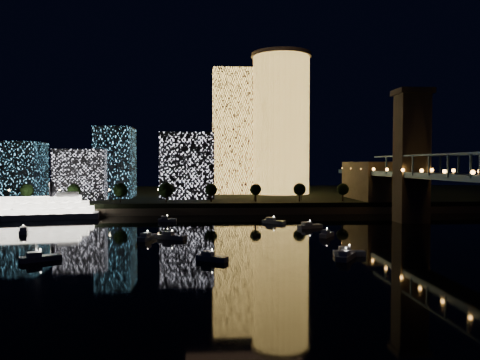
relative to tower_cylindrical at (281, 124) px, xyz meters
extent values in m
plane|color=black|center=(-30.31, -143.75, -44.82)|extent=(520.00, 520.00, 0.00)
cube|color=black|center=(-30.31, 16.25, -42.32)|extent=(420.00, 160.00, 5.00)
cube|color=#6B5E4C|center=(-30.31, -61.75, -43.32)|extent=(420.00, 6.00, 3.00)
cylinder|color=#FFBF51|center=(0.00, 0.00, -1.13)|extent=(32.00, 32.00, 77.38)
cylinder|color=#6B5E4C|center=(0.00, 0.00, 38.57)|extent=(34.00, 34.00, 2.00)
cube|color=#FFBF51|center=(-27.69, 5.51, -4.50)|extent=(22.20, 22.20, 70.64)
cube|color=white|center=(-51.79, -30.09, -23.64)|extent=(26.29, 22.25, 32.36)
cube|color=#5DCAFF|center=(-88.33, -24.53, -22.16)|extent=(17.66, 22.95, 35.31)
cube|color=white|center=(-102.05, -32.54, -27.81)|extent=(24.02, 21.84, 24.02)
cube|color=#5DCAFF|center=(-135.32, -22.35, -25.79)|extent=(20.04, 22.04, 28.05)
cube|color=#6B5E4C|center=(34.69, -93.75, -20.82)|extent=(11.00, 9.00, 48.00)
cube|color=#6B5E4C|center=(34.69, -93.75, 4.18)|extent=(13.00, 11.00, 2.00)
cube|color=navy|center=(29.69, -143.75, -19.82)|extent=(0.50, 150.00, 0.50)
cube|color=#6B5E4C|center=(34.69, -43.75, -33.32)|extent=(12.00, 40.00, 23.00)
cube|color=navy|center=(29.69, -131.75, -23.32)|extent=(0.50, 0.50, 7.00)
cube|color=navy|center=(29.69, -107.75, -23.32)|extent=(0.50, 0.50, 7.00)
cube|color=navy|center=(29.69, -83.75, -23.32)|extent=(0.50, 0.50, 7.00)
sphere|color=#F89936|center=(29.19, -143.75, -25.02)|extent=(1.20, 1.20, 1.20)
sphere|color=#F89936|center=(29.19, -98.75, -25.02)|extent=(1.20, 1.20, 1.20)
sphere|color=#F89936|center=(29.19, -53.75, -25.02)|extent=(1.20, 1.20, 1.20)
cube|color=silver|center=(-109.98, -74.42, -43.62)|extent=(48.91, 19.26, 2.39)
cube|color=white|center=(-109.98, -74.42, -41.34)|extent=(44.82, 17.57, 2.19)
cube|color=white|center=(-109.98, -74.42, -39.15)|extent=(40.73, 15.88, 2.19)
cube|color=white|center=(-109.98, -74.42, -36.96)|extent=(34.68, 13.84, 2.19)
cube|color=silver|center=(-98.24, -72.29, -35.07)|extent=(8.89, 7.29, 1.79)
cylinder|color=black|center=(-103.76, -75.31, -32.89)|extent=(1.39, 1.39, 5.97)
cylinder|color=black|center=(-104.46, -71.40, -32.89)|extent=(1.39, 1.39, 5.97)
cube|color=silver|center=(-8.19, -155.33, -44.22)|extent=(7.71, 3.25, 1.20)
cube|color=silver|center=(-9.31, -155.20, -43.12)|extent=(2.83, 2.24, 1.00)
sphere|color=white|center=(-8.19, -155.33, -42.22)|extent=(0.36, 0.36, 0.36)
cube|color=silver|center=(-17.60, -93.90, -44.22)|extent=(8.67, 7.57, 1.20)
cube|color=silver|center=(-18.64, -93.10, -43.12)|extent=(3.83, 3.68, 1.00)
sphere|color=white|center=(-17.60, -93.90, -42.22)|extent=(0.36, 0.36, 0.36)
cube|color=silver|center=(-6.06, -126.23, -44.22)|extent=(5.86, 7.12, 1.20)
cube|color=silver|center=(-6.66, -127.11, -43.12)|extent=(2.92, 3.08, 1.00)
sphere|color=white|center=(-6.06, -126.23, -42.22)|extent=(0.36, 0.36, 0.36)
cube|color=silver|center=(-41.14, -159.18, -44.22)|extent=(7.48, 5.53, 1.20)
cube|color=silver|center=(-42.10, -158.66, -43.12)|extent=(3.14, 2.88, 1.00)
sphere|color=white|center=(-41.14, -159.18, -42.22)|extent=(0.36, 0.36, 0.36)
cube|color=silver|center=(-52.49, -127.55, -44.22)|extent=(8.72, 5.83, 1.20)
cube|color=silver|center=(-53.63, -127.04, -43.12)|extent=(3.55, 3.17, 1.00)
sphere|color=white|center=(-52.49, -127.55, -42.22)|extent=(0.36, 0.36, 0.36)
cube|color=silver|center=(-80.06, -156.25, -44.22)|extent=(9.07, 6.72, 1.20)
cube|color=silver|center=(-81.22, -156.89, -43.12)|extent=(3.80, 3.49, 1.00)
sphere|color=white|center=(-80.06, -156.25, -42.22)|extent=(0.36, 0.36, 0.36)
cube|color=silver|center=(-6.96, -107.05, -44.22)|extent=(9.20, 5.91, 1.20)
cube|color=silver|center=(-8.18, -107.54, -43.12)|extent=(3.71, 3.27, 1.00)
sphere|color=white|center=(-6.96, -107.05, -42.22)|extent=(0.36, 0.36, 0.36)
cube|color=silver|center=(-59.50, -128.03, -44.22)|extent=(5.24, 8.58, 1.20)
cube|color=silver|center=(-59.92, -129.18, -43.12)|extent=(2.97, 3.41, 1.00)
sphere|color=white|center=(-59.50, -128.03, -42.22)|extent=(0.36, 0.36, 0.36)
cube|color=silver|center=(-57.27, -86.58, -44.22)|extent=(6.88, 2.39, 1.20)
cube|color=silver|center=(-58.30, -86.54, -43.12)|extent=(2.44, 1.84, 1.00)
sphere|color=white|center=(-57.27, -86.58, -42.22)|extent=(0.36, 0.36, 0.36)
cube|color=silver|center=(-100.34, -112.75, -44.22)|extent=(4.45, 7.70, 1.20)
cube|color=silver|center=(-100.01, -113.80, -43.12)|extent=(2.59, 3.02, 1.00)
sphere|color=white|center=(-100.34, -112.75, -42.22)|extent=(0.36, 0.36, 0.36)
cube|color=silver|center=(-10.29, -159.59, -44.22)|extent=(6.36, 7.96, 1.20)
cube|color=silver|center=(-10.93, -160.58, -43.12)|extent=(3.20, 3.41, 1.00)
sphere|color=white|center=(-10.29, -159.59, -42.22)|extent=(0.36, 0.36, 0.36)
cylinder|color=black|center=(-120.31, -55.75, -37.82)|extent=(0.70, 0.70, 4.00)
sphere|color=black|center=(-120.31, -55.75, -34.32)|extent=(5.76, 5.76, 5.76)
cylinder|color=black|center=(-100.31, -55.75, -37.82)|extent=(0.70, 0.70, 4.00)
sphere|color=black|center=(-100.31, -55.75, -34.32)|extent=(5.62, 5.62, 5.62)
cylinder|color=black|center=(-80.31, -55.75, -37.82)|extent=(0.70, 0.70, 4.00)
sphere|color=black|center=(-80.31, -55.75, -34.32)|extent=(6.30, 6.30, 6.30)
cylinder|color=black|center=(-60.31, -55.75, -37.82)|extent=(0.70, 0.70, 4.00)
sphere|color=black|center=(-60.31, -55.75, -34.32)|extent=(6.75, 6.75, 6.75)
cylinder|color=black|center=(-40.31, -55.75, -37.82)|extent=(0.70, 0.70, 4.00)
sphere|color=black|center=(-40.31, -55.75, -34.32)|extent=(5.42, 5.42, 5.42)
cylinder|color=black|center=(-20.31, -55.75, -37.82)|extent=(0.70, 0.70, 4.00)
sphere|color=black|center=(-20.31, -55.75, -34.32)|extent=(5.14, 5.14, 5.14)
cylinder|color=black|center=(-0.31, -55.75, -37.82)|extent=(0.70, 0.70, 4.00)
sphere|color=black|center=(-0.31, -55.75, -34.32)|extent=(5.68, 5.68, 5.68)
cylinder|color=black|center=(19.69, -55.75, -37.82)|extent=(0.70, 0.70, 4.00)
sphere|color=black|center=(19.69, -55.75, -34.32)|extent=(5.35, 5.35, 5.35)
cylinder|color=black|center=(-130.31, -49.75, -37.32)|extent=(0.24, 0.24, 5.00)
sphere|color=#FFCC7F|center=(-130.31, -49.75, -34.52)|extent=(0.70, 0.70, 0.70)
cylinder|color=black|center=(-108.31, -49.75, -37.32)|extent=(0.24, 0.24, 5.00)
sphere|color=#FFCC7F|center=(-108.31, -49.75, -34.52)|extent=(0.70, 0.70, 0.70)
cylinder|color=black|center=(-86.31, -49.75, -37.32)|extent=(0.24, 0.24, 5.00)
sphere|color=#FFCC7F|center=(-86.31, -49.75, -34.52)|extent=(0.70, 0.70, 0.70)
cylinder|color=black|center=(-64.31, -49.75, -37.32)|extent=(0.24, 0.24, 5.00)
sphere|color=#FFCC7F|center=(-64.31, -49.75, -34.52)|extent=(0.70, 0.70, 0.70)
cylinder|color=black|center=(-42.31, -49.75, -37.32)|extent=(0.24, 0.24, 5.00)
sphere|color=#FFCC7F|center=(-42.31, -49.75, -34.52)|extent=(0.70, 0.70, 0.70)
cylinder|color=black|center=(-20.31, -49.75, -37.32)|extent=(0.24, 0.24, 5.00)
sphere|color=#FFCC7F|center=(-20.31, -49.75, -34.52)|extent=(0.70, 0.70, 0.70)
cylinder|color=black|center=(1.69, -49.75, -37.32)|extent=(0.24, 0.24, 5.00)
sphere|color=#FFCC7F|center=(1.69, -49.75, -34.52)|extent=(0.70, 0.70, 0.70)
camera|label=1|loc=(-42.33, -264.64, -22.72)|focal=35.00mm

